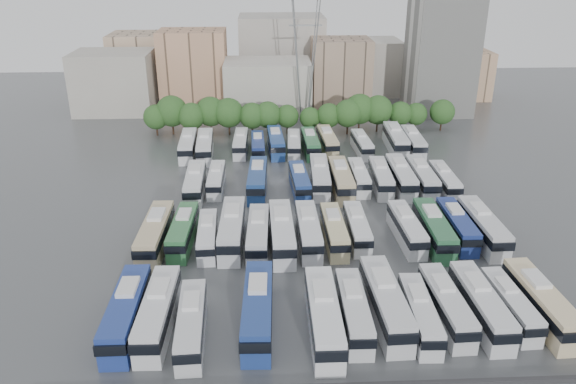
{
  "coord_description": "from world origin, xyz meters",
  "views": [
    {
      "loc": [
        -7.36,
        -71.28,
        35.72
      ],
      "look_at": [
        -3.82,
        4.12,
        3.0
      ],
      "focal_mm": 35.0,
      "sensor_mm": 36.0,
      "label": 1
    }
  ],
  "objects_px": {
    "bus_r1_s11": "(434,229)",
    "bus_r2_s13": "(444,180)",
    "bus_r0_s4": "(258,309)",
    "bus_r1_s13": "(483,226)",
    "bus_r0_s1": "(158,312)",
    "bus_r0_s8": "(386,302)",
    "apartment_tower": "(441,57)",
    "bus_r0_s6": "(324,316)",
    "bus_r2_s6": "(299,181)",
    "bus_r0_s11": "(481,304)",
    "bus_r2_s1": "(195,183)",
    "bus_r1_s12": "(457,225)",
    "bus_r2_s4": "(257,179)",
    "bus_r1_s6": "(308,230)",
    "bus_r0_s0": "(127,312)",
    "electricity_pylon": "(305,37)",
    "bus_r3_s12": "(396,139)",
    "bus_r1_s4": "(258,234)",
    "bus_r1_s7": "(334,230)",
    "bus_r3_s10": "(362,144)",
    "bus_r0_s2": "(191,323)",
    "bus_r3_s6": "(294,144)",
    "bus_r2_s7": "(320,176)",
    "bus_r0_s13": "(541,302)",
    "bus_r3_s13": "(413,142)",
    "bus_r1_s0": "(155,233)",
    "bus_r1_s5": "(282,232)",
    "bus_r0_s10": "(446,305)",
    "bus_r0_s7": "(354,310)",
    "bus_r0_s12": "(510,304)",
    "bus_r1_s10": "(407,228)",
    "bus_r3_s3": "(241,143)",
    "bus_r2_s2": "(216,179)",
    "bus_r3_s1": "(205,146)",
    "bus_r1_s8": "(357,227)",
    "bus_r1_s3": "(232,229)",
    "bus_r3_s8": "(327,141)",
    "bus_r2_s11": "(401,176)",
    "bus_r2_s9": "(359,177)",
    "bus_r2_s12": "(422,177)",
    "bus_r3_s5": "(276,142)",
    "bus_r1_s2": "(207,235)",
    "bus_r3_s7": "(310,143)",
    "bus_r3_s0": "(188,145)"
  },
  "relations": [
    {
      "from": "bus_r0_s13",
      "to": "bus_r3_s13",
      "type": "relative_size",
      "value": 1.03
    },
    {
      "from": "bus_r0_s1",
      "to": "bus_r2_s2",
      "type": "xyz_separation_m",
      "value": [
        3.31,
        36.4,
        -0.33
      ]
    },
    {
      "from": "bus_r1_s7",
      "to": "bus_r3_s13",
      "type": "distance_m",
      "value": 40.65
    },
    {
      "from": "bus_r2_s4",
      "to": "bus_r2_s7",
      "type": "distance_m",
      "value": 10.12
    },
    {
      "from": "bus_r2_s6",
      "to": "bus_r3_s1",
      "type": "distance_m",
      "value": 24.15
    },
    {
      "from": "bus_r0_s4",
      "to": "bus_r1_s3",
      "type": "xyz_separation_m",
      "value": [
        -3.42,
        18.02,
        -0.0
      ]
    },
    {
      "from": "bus_r0_s0",
      "to": "bus_r1_s6",
      "type": "distance_m",
      "value": 26.31
    },
    {
      "from": "apartment_tower",
      "to": "bus_r0_s6",
      "type": "relative_size",
      "value": 1.91
    },
    {
      "from": "apartment_tower",
      "to": "electricity_pylon",
      "type": "relative_size",
      "value": 0.77
    },
    {
      "from": "bus_r0_s4",
      "to": "bus_r1_s13",
      "type": "bearing_deg",
      "value": 31.94
    },
    {
      "from": "bus_r1_s11",
      "to": "bus_r2_s13",
      "type": "height_order",
      "value": "bus_r1_s11"
    },
    {
      "from": "bus_r1_s5",
      "to": "bus_r2_s11",
      "type": "distance_m",
      "value": 27.35
    },
    {
      "from": "bus_r0_s2",
      "to": "bus_r3_s6",
      "type": "distance_m",
      "value": 57.09
    },
    {
      "from": "bus_r0_s4",
      "to": "bus_r2_s4",
      "type": "xyz_separation_m",
      "value": [
        -0.15,
        35.34,
        -0.09
      ]
    },
    {
      "from": "bus_r1_s13",
      "to": "bus_r2_s9",
      "type": "xyz_separation_m",
      "value": [
        -13.39,
        19.08,
        -0.31
      ]
    },
    {
      "from": "bus_r3_s3",
      "to": "bus_r2_s1",
      "type": "bearing_deg",
      "value": -106.75
    },
    {
      "from": "bus_r0_s8",
      "to": "bus_r1_s6",
      "type": "distance_m",
      "value": 18.11
    },
    {
      "from": "bus_r0_s8",
      "to": "bus_r2_s12",
      "type": "height_order",
      "value": "bus_r0_s8"
    },
    {
      "from": "bus_r0_s13",
      "to": "bus_r0_s10",
      "type": "bearing_deg",
      "value": 176.3
    },
    {
      "from": "bus_r0_s6",
      "to": "bus_r3_s12",
      "type": "xyz_separation_m",
      "value": [
        19.8,
        55.72,
        0.0
      ]
    },
    {
      "from": "bus_r3_s10",
      "to": "bus_r0_s6",
      "type": "bearing_deg",
      "value": -105.55
    },
    {
      "from": "bus_r1_s11",
      "to": "bus_r1_s6",
      "type": "bearing_deg",
      "value": 179.54
    },
    {
      "from": "bus_r0_s12",
      "to": "bus_r2_s2",
      "type": "bearing_deg",
      "value": 130.0
    },
    {
      "from": "bus_r3_s0",
      "to": "bus_r0_s0",
      "type": "bearing_deg",
      "value": -92.27
    },
    {
      "from": "bus_r2_s2",
      "to": "bus_r2_s12",
      "type": "distance_m",
      "value": 33.17
    },
    {
      "from": "bus_r1_s0",
      "to": "bus_r1_s5",
      "type": "xyz_separation_m",
      "value": [
        16.35,
        -0.46,
        0.01
      ]
    },
    {
      "from": "bus_r2_s6",
      "to": "bus_r2_s1",
      "type": "bearing_deg",
      "value": 178.8
    },
    {
      "from": "bus_r0_s7",
      "to": "bus_r0_s12",
      "type": "xyz_separation_m",
      "value": [
        16.56,
        0.56,
        -0.17
      ]
    },
    {
      "from": "bus_r1_s4",
      "to": "bus_r1_s7",
      "type": "bearing_deg",
      "value": 6.18
    },
    {
      "from": "bus_r3_s8",
      "to": "bus_r1_s3",
      "type": "bearing_deg",
      "value": -117.22
    },
    {
      "from": "bus_r1_s4",
      "to": "bus_r3_s10",
      "type": "relative_size",
      "value": 1.11
    },
    {
      "from": "bus_r1_s8",
      "to": "bus_r3_s3",
      "type": "xyz_separation_m",
      "value": [
        -16.58,
        36.18,
        0.03
      ]
    },
    {
      "from": "bus_r0_s6",
      "to": "bus_r3_s1",
      "type": "height_order",
      "value": "bus_r0_s6"
    },
    {
      "from": "bus_r1_s5",
      "to": "bus_r2_s2",
      "type": "xyz_separation_m",
      "value": [
        -9.88,
        19.62,
        -0.4
      ]
    },
    {
      "from": "bus_r2_s1",
      "to": "bus_r2_s2",
      "type": "bearing_deg",
      "value": 31.88
    },
    {
      "from": "bus_r3_s5",
      "to": "bus_r3_s12",
      "type": "xyz_separation_m",
      "value": [
        23.09,
        -0.09,
        0.18
      ]
    },
    {
      "from": "bus_r1_s4",
      "to": "bus_r1_s10",
      "type": "height_order",
      "value": "bus_r1_s4"
    },
    {
      "from": "bus_r1_s0",
      "to": "bus_r1_s13",
      "type": "relative_size",
      "value": 1.02
    },
    {
      "from": "bus_r1_s12",
      "to": "bus_r2_s4",
      "type": "distance_m",
      "value": 31.77
    },
    {
      "from": "bus_r2_s1",
      "to": "bus_r1_s7",
      "type": "bearing_deg",
      "value": -41.82
    },
    {
      "from": "electricity_pylon",
      "to": "bus_r3_s12",
      "type": "relative_size",
      "value": 2.47
    },
    {
      "from": "bus_r0_s1",
      "to": "bus_r0_s8",
      "type": "relative_size",
      "value": 0.96
    },
    {
      "from": "bus_r2_s11",
      "to": "bus_r0_s1",
      "type": "bearing_deg",
      "value": -131.94
    },
    {
      "from": "bus_r1_s12",
      "to": "bus_r3_s10",
      "type": "relative_size",
      "value": 1.07
    },
    {
      "from": "bus_r1_s2",
      "to": "bus_r3_s7",
      "type": "bearing_deg",
      "value": 63.19
    },
    {
      "from": "bus_r2_s7",
      "to": "bus_r2_s13",
      "type": "xyz_separation_m",
      "value": [
        19.84,
        -2.07,
        -0.26
      ]
    },
    {
      "from": "bus_r1_s12",
      "to": "bus_r2_s1",
      "type": "height_order",
      "value": "bus_r2_s1"
    },
    {
      "from": "bus_r0_s1",
      "to": "bus_r3_s6",
      "type": "bearing_deg",
      "value": 73.82
    },
    {
      "from": "bus_r1_s5",
      "to": "bus_r1_s8",
      "type": "bearing_deg",
      "value": 7.4
    },
    {
      "from": "bus_r2_s6",
      "to": "bus_r0_s11",
      "type": "bearing_deg",
      "value": -67.35
    }
  ]
}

